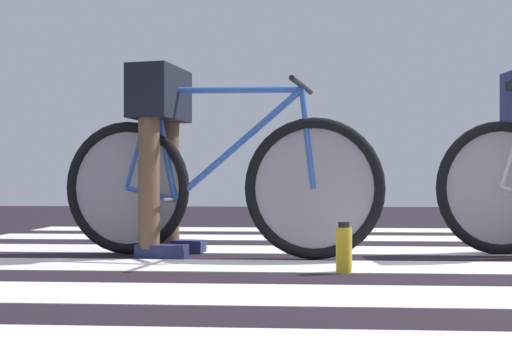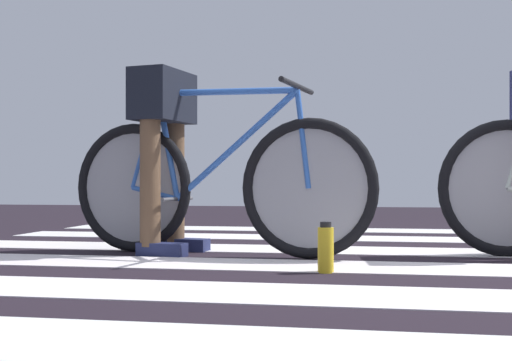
% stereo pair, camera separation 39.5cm
% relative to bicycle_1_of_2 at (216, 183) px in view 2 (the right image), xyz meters
% --- Properties ---
extents(ground, '(18.00, 14.00, 0.02)m').
position_rel_bicycle_1_of_2_xyz_m(ground, '(1.04, -0.25, -0.40)').
color(ground, black).
extents(crosswalk_markings, '(5.29, 4.26, 0.00)m').
position_rel_bicycle_1_of_2_xyz_m(crosswalk_markings, '(0.93, -0.00, -0.38)').
color(crosswalk_markings, silver).
rests_on(crosswalk_markings, ground).
extents(bicycle_1_of_2, '(1.72, 0.55, 0.93)m').
position_rel_bicycle_1_of_2_xyz_m(bicycle_1_of_2, '(0.00, 0.00, 0.00)').
color(bicycle_1_of_2, black).
rests_on(bicycle_1_of_2, ground).
extents(cyclist_1_of_2, '(0.38, 0.45, 1.00)m').
position_rel_bicycle_1_of_2_xyz_m(cyclist_1_of_2, '(-0.31, 0.06, 0.26)').
color(cyclist_1_of_2, brown).
rests_on(cyclist_1_of_2, ground).
extents(water_bottle, '(0.07, 0.07, 0.22)m').
position_rel_bicycle_1_of_2_xyz_m(water_bottle, '(0.63, -0.58, -0.28)').
color(water_bottle, gold).
rests_on(water_bottle, ground).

